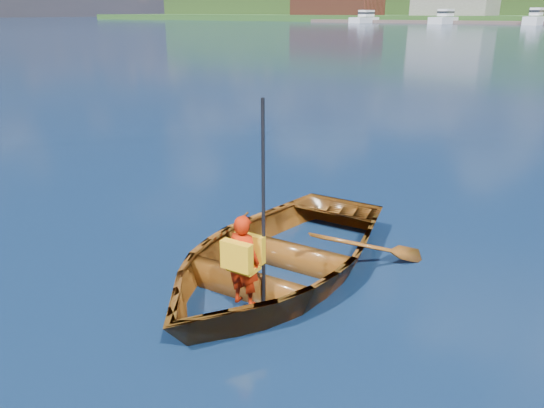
# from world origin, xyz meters

# --- Properties ---
(ground) EXTENTS (600.00, 600.00, 0.00)m
(ground) POSITION_xyz_m (0.00, 0.00, 0.00)
(ground) COLOR #162740
(ground) RESTS_ON ground
(rowboat) EXTENTS (3.17, 4.23, 0.83)m
(rowboat) POSITION_xyz_m (0.30, 0.70, 0.27)
(rowboat) COLOR brown
(rowboat) RESTS_ON ground
(child_paddler) EXTENTS (0.38, 0.36, 2.15)m
(child_paddler) POSITION_xyz_m (0.53, -0.19, 0.63)
(child_paddler) COLOR #BA1D05
(child_paddler) RESTS_ON ground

